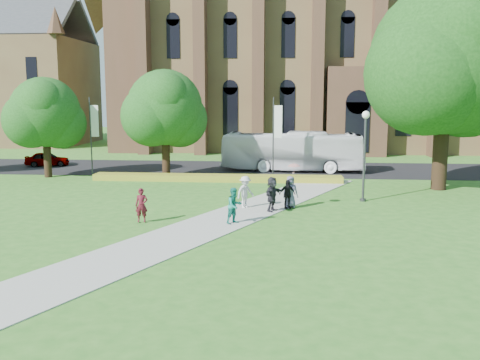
# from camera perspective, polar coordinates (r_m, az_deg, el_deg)

# --- Properties ---
(ground) EXTENTS (160.00, 160.00, 0.00)m
(ground) POSITION_cam_1_polar(r_m,az_deg,el_deg) (25.58, -1.94, -4.79)
(ground) COLOR #2F6C20
(ground) RESTS_ON ground
(road) EXTENTS (160.00, 10.00, 0.02)m
(road) POSITION_cam_1_polar(r_m,az_deg,el_deg) (45.18, 1.15, 1.21)
(road) COLOR black
(road) RESTS_ON ground
(footpath) EXTENTS (15.58, 28.54, 0.04)m
(footpath) POSITION_cam_1_polar(r_m,az_deg,el_deg) (26.54, -1.67, -4.24)
(footpath) COLOR #B2B2A8
(footpath) RESTS_ON ground
(flower_hedge) EXTENTS (18.00, 1.40, 0.45)m
(flower_hedge) POSITION_cam_1_polar(r_m,az_deg,el_deg) (38.64, -2.50, 0.22)
(flower_hedge) COLOR gold
(flower_hedge) RESTS_ON ground
(cathedral) EXTENTS (52.60, 18.25, 28.00)m
(cathedral) POSITION_cam_1_polar(r_m,az_deg,el_deg) (65.14, 11.56, 14.84)
(cathedral) COLOR brown
(cathedral) RESTS_ON ground
(streetlamp) EXTENTS (0.44, 0.44, 5.24)m
(streetlamp) POSITION_cam_1_polar(r_m,az_deg,el_deg) (31.60, 13.17, 3.66)
(streetlamp) COLOR #38383D
(streetlamp) RESTS_ON ground
(large_tree) EXTENTS (9.60, 9.60, 13.20)m
(large_tree) POSITION_cam_1_polar(r_m,az_deg,el_deg) (37.10, 21.09, 11.90)
(large_tree) COLOR #332114
(large_tree) RESTS_ON ground
(street_tree_0) EXTENTS (5.20, 5.20, 7.50)m
(street_tree_0) POSITION_cam_1_polar(r_m,az_deg,el_deg) (42.69, -20.09, 6.79)
(street_tree_0) COLOR #332114
(street_tree_0) RESTS_ON ground
(street_tree_1) EXTENTS (5.60, 5.60, 8.05)m
(street_tree_1) POSITION_cam_1_polar(r_m,az_deg,el_deg) (40.21, -8.01, 7.64)
(street_tree_1) COLOR #332114
(street_tree_1) RESTS_ON ground
(banner_pole_0) EXTENTS (0.70, 0.10, 6.00)m
(banner_pole_0) POSITION_cam_1_polar(r_m,az_deg,el_deg) (39.97, 3.73, 5.06)
(banner_pole_0) COLOR #38383D
(banner_pole_0) RESTS_ON ground
(banner_pole_1) EXTENTS (0.70, 0.10, 6.00)m
(banner_pole_1) POSITION_cam_1_polar(r_m,az_deg,el_deg) (42.66, -15.50, 5.00)
(banner_pole_1) COLOR #38383D
(banner_pole_1) RESTS_ON ground
(tour_coach) EXTENTS (11.71, 3.40, 3.22)m
(tour_coach) POSITION_cam_1_polar(r_m,az_deg,el_deg) (43.77, 5.64, 3.06)
(tour_coach) COLOR white
(tour_coach) RESTS_ON road
(car_0) EXTENTS (3.94, 2.45, 1.25)m
(car_0) POSITION_cam_1_polar(r_m,az_deg,el_deg) (49.66, -19.88, 2.12)
(car_0) COLOR gray
(car_0) RESTS_ON road
(pedestrian_0) EXTENTS (0.64, 0.46, 1.65)m
(pedestrian_0) POSITION_cam_1_polar(r_m,az_deg,el_deg) (26.21, -10.46, -2.66)
(pedestrian_0) COLOR #50121D
(pedestrian_0) RESTS_ON footpath
(pedestrian_1) EXTENTS (1.06, 1.05, 1.73)m
(pedestrian_1) POSITION_cam_1_polar(r_m,az_deg,el_deg) (25.50, -0.59, -2.74)
(pedestrian_1) COLOR #1A8372
(pedestrian_1) RESTS_ON footpath
(pedestrian_2) EXTENTS (1.24, 1.26, 1.74)m
(pedestrian_2) POSITION_cam_1_polar(r_m,az_deg,el_deg) (29.08, 0.57, -1.28)
(pedestrian_2) COLOR silver
(pedestrian_2) RESTS_ON footpath
(pedestrian_3) EXTENTS (1.00, 0.69, 1.57)m
(pedestrian_3) POSITION_cam_1_polar(r_m,az_deg,el_deg) (29.00, 5.06, -1.51)
(pedestrian_3) COLOR black
(pedestrian_3) RESTS_ON footpath
(pedestrian_4) EXTENTS (0.98, 0.78, 1.74)m
(pedestrian_4) POSITION_cam_1_polar(r_m,az_deg,el_deg) (29.28, 5.39, -1.25)
(pedestrian_4) COLOR slate
(pedestrian_4) RESTS_ON footpath
(pedestrian_5) EXTENTS (1.22, 1.77, 1.84)m
(pedestrian_5) POSITION_cam_1_polar(r_m,az_deg,el_deg) (28.27, 3.45, -1.49)
(pedestrian_5) COLOR #26242B
(pedestrian_5) RESTS_ON footpath
(parasol) EXTENTS (0.74, 0.74, 0.59)m
(parasol) POSITION_cam_1_polar(r_m,az_deg,el_deg) (29.20, 5.78, 1.02)
(parasol) COLOR #E6A2A7
(parasol) RESTS_ON pedestrian_4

